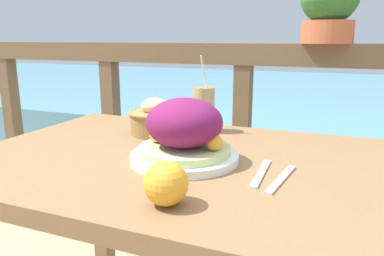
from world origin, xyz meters
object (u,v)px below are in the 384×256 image
at_px(salad_plate, 184,134).
at_px(bread_basket, 155,119).
at_px(drink_glass, 204,109).
at_px(potted_plant, 329,4).

relative_size(salad_plate, bread_basket, 1.60).
distance_m(drink_glass, potted_plant, 0.66).
distance_m(salad_plate, bread_basket, 0.29).
height_order(salad_plate, drink_glass, drink_glass).
bearing_deg(drink_glass, potted_plant, 53.65).
bearing_deg(bread_basket, drink_glass, 35.52).
bearing_deg(salad_plate, potted_plant, 70.36).
relative_size(drink_glass, potted_plant, 0.85).
bearing_deg(drink_glass, salad_plate, -78.13).
xyz_separation_m(salad_plate, bread_basket, (-0.19, 0.21, -0.02)).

